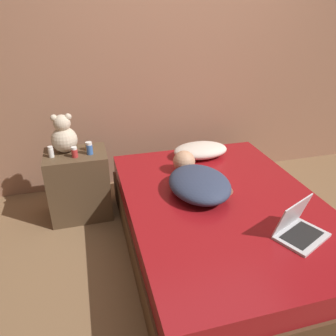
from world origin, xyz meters
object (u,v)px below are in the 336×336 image
(bottle_blue, at_px, (89,148))
(bottle_amber, at_px, (89,146))
(teddy_bear, at_px, (64,136))
(person_lying, at_px, (198,180))
(bottle_red, at_px, (75,152))
(pillow, at_px, (200,150))
(bottle_white, at_px, (51,152))
(laptop, at_px, (298,228))

(bottle_blue, distance_m, bottle_amber, 0.09)
(teddy_bear, distance_m, bottle_blue, 0.23)
(person_lying, distance_m, bottle_red, 0.97)
(pillow, distance_m, bottle_white, 1.26)
(pillow, relative_size, bottle_white, 5.47)
(bottle_white, distance_m, bottle_red, 0.18)
(teddy_bear, height_order, bottle_blue, teddy_bear)
(bottle_amber, relative_size, bottle_red, 0.80)
(pillow, distance_m, person_lying, 0.59)
(laptop, distance_m, bottle_white, 1.84)
(person_lying, relative_size, laptop, 2.01)
(pillow, height_order, bottle_red, bottle_red)
(laptop, bearing_deg, bottle_white, 116.12)
(person_lying, bearing_deg, bottle_white, 153.17)
(bottle_amber, distance_m, bottle_red, 0.16)
(laptop, relative_size, bottle_blue, 3.53)
(bottle_red, bearing_deg, laptop, -41.73)
(person_lying, bearing_deg, laptop, -59.41)
(bottle_blue, bearing_deg, bottle_white, 176.12)
(person_lying, height_order, teddy_bear, teddy_bear)
(pillow, bearing_deg, bottle_red, -175.42)
(person_lying, bearing_deg, bottle_blue, 145.92)
(person_lying, bearing_deg, bottle_red, 151.02)
(person_lying, distance_m, bottle_amber, 0.94)
(laptop, height_order, bottle_amber, bottle_amber)
(person_lying, relative_size, bottle_red, 8.61)
(bottle_white, xyz_separation_m, bottle_blue, (0.29, -0.02, 0.01))
(person_lying, height_order, bottle_blue, bottle_blue)
(pillow, bearing_deg, bottle_white, -178.18)
(pillow, height_order, teddy_bear, teddy_bear)
(pillow, relative_size, bottle_amber, 7.25)
(teddy_bear, relative_size, bottle_white, 3.52)
(bottle_white, height_order, bottle_amber, bottle_white)
(bottle_blue, distance_m, bottle_red, 0.12)
(laptop, bearing_deg, person_lying, 96.51)
(teddy_bear, xyz_separation_m, bottle_blue, (0.18, -0.10, -0.09))
(teddy_bear, height_order, bottle_amber, teddy_bear)
(pillow, height_order, bottle_amber, bottle_amber)
(laptop, relative_size, bottle_red, 4.28)
(bottle_white, bearing_deg, bottle_blue, -3.88)
(bottle_blue, bearing_deg, person_lying, -33.43)
(person_lying, bearing_deg, bottle_amber, 141.67)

